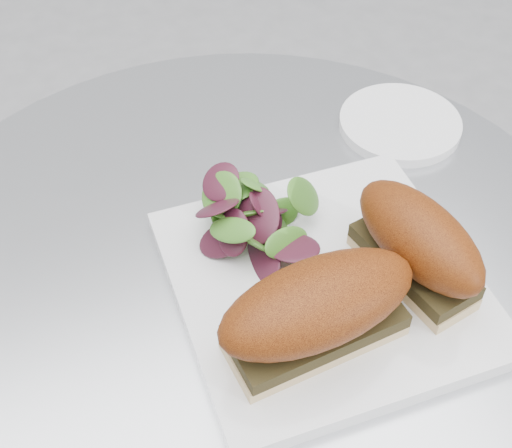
{
  "coord_description": "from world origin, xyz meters",
  "views": [
    {
      "loc": [
        -0.14,
        -0.39,
        1.24
      ],
      "look_at": [
        0.02,
        0.02,
        0.77
      ],
      "focal_mm": 50.0,
      "sensor_mm": 36.0,
      "label": 1
    }
  ],
  "objects_px": {
    "sandwich_left": "(317,310)",
    "sandwich_right": "(418,243)",
    "plate": "(325,284)",
    "saucer": "(400,124)"
  },
  "relations": [
    {
      "from": "plate",
      "to": "sandwich_right",
      "type": "xyz_separation_m",
      "value": [
        0.07,
        -0.02,
        0.05
      ]
    },
    {
      "from": "saucer",
      "to": "plate",
      "type": "bearing_deg",
      "value": -134.79
    },
    {
      "from": "plate",
      "to": "saucer",
      "type": "relative_size",
      "value": 1.93
    },
    {
      "from": "sandwich_right",
      "to": "plate",
      "type": "bearing_deg",
      "value": -120.01
    },
    {
      "from": "sandwich_right",
      "to": "saucer",
      "type": "relative_size",
      "value": 1.11
    },
    {
      "from": "plate",
      "to": "saucer",
      "type": "height_order",
      "value": "plate"
    },
    {
      "from": "sandwich_left",
      "to": "sandwich_right",
      "type": "bearing_deg",
      "value": 11.28
    },
    {
      "from": "sandwich_left",
      "to": "sandwich_right",
      "type": "height_order",
      "value": "same"
    },
    {
      "from": "sandwich_left",
      "to": "plate",
      "type": "bearing_deg",
      "value": 51.69
    },
    {
      "from": "sandwich_left",
      "to": "saucer",
      "type": "distance_m",
      "value": 0.32
    }
  ]
}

